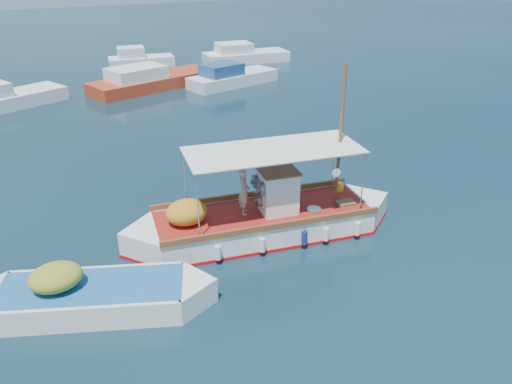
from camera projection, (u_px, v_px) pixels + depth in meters
name	position (u px, v px, depth m)	size (l,w,h in m)	color
ground	(267.00, 228.00, 17.02)	(160.00, 160.00, 0.00)	black
fishing_caique	(262.00, 221.00, 16.48)	(9.21, 3.63, 5.69)	white
dinghy	(90.00, 298.00, 13.08)	(6.11, 3.46, 1.60)	white
bg_boat_n	(151.00, 81.00, 34.15)	(9.44, 5.22, 1.80)	#A7341B
bg_boat_ne	(231.00, 78.00, 34.92)	(6.91, 3.73, 1.80)	silver
bg_boat_e	(243.00, 56.00, 42.33)	(7.35, 3.34, 1.80)	silver
bg_boat_far_n	(139.00, 61.00, 40.48)	(5.37, 2.75, 1.80)	silver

